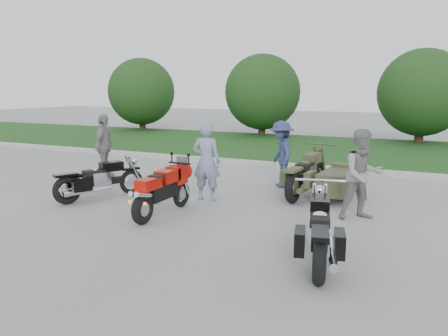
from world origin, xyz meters
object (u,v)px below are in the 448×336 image
at_px(person_denim, 281,154).
at_px(cruiser_left, 97,181).
at_px(cruiser_sidecar, 324,179).
at_px(person_stripe, 206,161).
at_px(sportbike_red, 162,189).
at_px(person_grey, 363,175).
at_px(person_back, 104,146).
at_px(cruiser_right, 320,233).

bearing_deg(person_denim, cruiser_left, -79.25).
height_order(cruiser_sidecar, person_stripe, person_stripe).
height_order(sportbike_red, person_grey, person_grey).
height_order(cruiser_left, person_grey, person_grey).
distance_m(cruiser_left, person_back, 2.47).
xyz_separation_m(cruiser_sidecar, person_denim, (-1.20, 0.71, 0.38)).
xyz_separation_m(sportbike_red, cruiser_sidecar, (2.47, 2.61, -0.09)).
height_order(sportbike_red, person_stripe, person_stripe).
xyz_separation_m(cruiser_sidecar, person_stripe, (-2.23, -1.22, 0.42)).
bearing_deg(sportbike_red, cruiser_left, 168.82).
relative_size(sportbike_red, person_denim, 1.14).
relative_size(cruiser_left, person_denim, 1.17).
distance_m(person_grey, person_denim, 2.92).
distance_m(person_stripe, person_back, 3.73).
bearing_deg(cruiser_sidecar, person_grey, -47.65).
height_order(cruiser_right, person_back, person_back).
distance_m(sportbike_red, cruiser_left, 1.98).
bearing_deg(cruiser_right, person_grey, 71.37).
bearing_deg(person_back, cruiser_sidecar, -106.64).
bearing_deg(person_stripe, sportbike_red, 73.56).
height_order(person_stripe, person_grey, person_stripe).
relative_size(person_denim, person_back, 0.94).
bearing_deg(person_back, cruiser_right, -136.37).
distance_m(sportbike_red, person_grey, 3.70).
distance_m(cruiser_left, person_grey, 5.45).
distance_m(person_grey, person_back, 6.86).
relative_size(person_grey, person_denim, 1.03).
bearing_deg(cruiser_sidecar, person_stripe, -146.39).
bearing_deg(person_grey, cruiser_left, 155.22).
bearing_deg(cruiser_right, sportbike_red, 148.91).
distance_m(sportbike_red, person_stripe, 1.44).
bearing_deg(person_stripe, cruiser_left, 16.76).
distance_m(person_stripe, person_grey, 3.19).
bearing_deg(person_stripe, cruiser_right, 133.75).
height_order(cruiser_left, person_stripe, person_stripe).
bearing_deg(person_denim, cruiser_right, -7.42).
bearing_deg(cruiser_right, cruiser_sidecar, 88.18).
height_order(cruiser_right, person_stripe, person_stripe).
distance_m(sportbike_red, cruiser_right, 3.36).
bearing_deg(sportbike_red, person_grey, 23.10).
xyz_separation_m(cruiser_left, cruiser_right, (5.13, -1.47, 0.03)).
xyz_separation_m(sportbike_red, person_denim, (1.27, 3.32, 0.29)).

